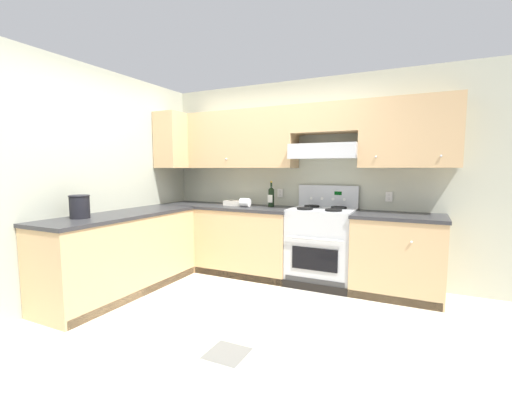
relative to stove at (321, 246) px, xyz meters
name	(u,v)px	position (x,y,z in m)	size (l,w,h in m)	color
ground_plane	(216,311)	(-0.72, -1.25, -0.48)	(7.04, 7.04, 0.00)	beige
floor_accent_tile	(227,353)	(-0.23, -1.88, -0.48)	(0.30, 0.30, 0.01)	slate
wall_back	(304,163)	(-0.32, 0.27, 1.00)	(4.68, 0.57, 2.55)	#B7BAA3
wall_left	(114,175)	(-2.31, -1.02, 0.86)	(0.47, 4.00, 2.55)	#B7BAA3
counter_back_run	(277,243)	(-0.58, -0.01, -0.03)	(3.60, 0.65, 0.91)	tan
counter_left_run	(123,253)	(-1.96, -1.26, -0.03)	(0.63, 1.91, 0.91)	tan
stove	(321,246)	(0.00, 0.00, 0.00)	(0.76, 0.62, 1.20)	#B7BABC
wine_bottle	(271,196)	(-0.71, 0.10, 0.57)	(0.08, 0.08, 0.34)	black
bowl	(236,204)	(-1.20, 0.05, 0.45)	(0.30, 0.22, 0.06)	beige
bucket	(80,206)	(-2.05, -1.71, 0.56)	(0.20, 0.20, 0.24)	black
paper_towel_roll	(245,202)	(-1.01, -0.06, 0.49)	(0.13, 0.11, 0.11)	white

